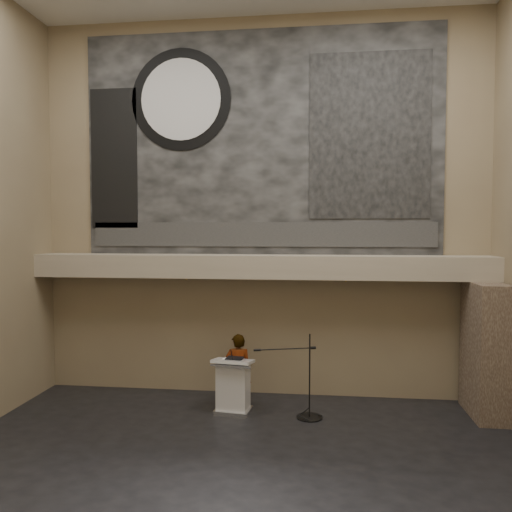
# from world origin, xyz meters

# --- Properties ---
(floor) EXTENTS (10.00, 10.00, 0.00)m
(floor) POSITION_xyz_m (0.00, 0.00, 0.00)
(floor) COLOR black
(floor) RESTS_ON ground
(wall_back) EXTENTS (10.00, 0.02, 8.50)m
(wall_back) POSITION_xyz_m (0.00, 4.00, 4.25)
(wall_back) COLOR #7B694E
(wall_back) RESTS_ON floor
(wall_front) EXTENTS (10.00, 0.02, 8.50)m
(wall_front) POSITION_xyz_m (0.00, -4.00, 4.25)
(wall_front) COLOR #7B694E
(wall_front) RESTS_ON floor
(soffit) EXTENTS (10.00, 0.80, 0.50)m
(soffit) POSITION_xyz_m (0.00, 3.60, 2.95)
(soffit) COLOR gray
(soffit) RESTS_ON wall_back
(sprinkler_left) EXTENTS (0.04, 0.04, 0.06)m
(sprinkler_left) POSITION_xyz_m (-1.60, 3.55, 2.67)
(sprinkler_left) COLOR #B2893D
(sprinkler_left) RESTS_ON soffit
(sprinkler_right) EXTENTS (0.04, 0.04, 0.06)m
(sprinkler_right) POSITION_xyz_m (1.90, 3.55, 2.67)
(sprinkler_right) COLOR #B2893D
(sprinkler_right) RESTS_ON soffit
(banner) EXTENTS (8.00, 0.05, 5.00)m
(banner) POSITION_xyz_m (0.00, 3.97, 5.70)
(banner) COLOR black
(banner) RESTS_ON wall_back
(banner_text_strip) EXTENTS (7.76, 0.02, 0.55)m
(banner_text_strip) POSITION_xyz_m (0.00, 3.93, 3.65)
(banner_text_strip) COLOR #2A2A2A
(banner_text_strip) RESTS_ON banner
(banner_clock_rim) EXTENTS (2.30, 0.02, 2.30)m
(banner_clock_rim) POSITION_xyz_m (-1.80, 3.93, 6.70)
(banner_clock_rim) COLOR black
(banner_clock_rim) RESTS_ON banner
(banner_clock_face) EXTENTS (1.84, 0.02, 1.84)m
(banner_clock_face) POSITION_xyz_m (-1.80, 3.91, 6.70)
(banner_clock_face) COLOR silver
(banner_clock_face) RESTS_ON banner
(banner_building_print) EXTENTS (2.60, 0.02, 3.60)m
(banner_building_print) POSITION_xyz_m (2.40, 3.93, 5.80)
(banner_building_print) COLOR black
(banner_building_print) RESTS_ON banner
(banner_brick_print) EXTENTS (1.10, 0.02, 3.20)m
(banner_brick_print) POSITION_xyz_m (-3.40, 3.93, 5.40)
(banner_brick_print) COLOR black
(banner_brick_print) RESTS_ON banner
(stone_pier) EXTENTS (0.60, 1.40, 2.70)m
(stone_pier) POSITION_xyz_m (4.65, 3.15, 1.35)
(stone_pier) COLOR #46372B
(stone_pier) RESTS_ON floor
(lectern) EXTENTS (0.86, 0.66, 1.14)m
(lectern) POSITION_xyz_m (-0.41, 2.71, 0.55)
(lectern) COLOR silver
(lectern) RESTS_ON floor
(binder) EXTENTS (0.36, 0.31, 0.04)m
(binder) POSITION_xyz_m (-0.39, 2.73, 1.12)
(binder) COLOR black
(binder) RESTS_ON lectern
(papers) EXTENTS (0.30, 0.35, 0.00)m
(papers) POSITION_xyz_m (-0.55, 2.68, 1.10)
(papers) COLOR white
(papers) RESTS_ON lectern
(speaker_person) EXTENTS (0.61, 0.44, 1.55)m
(speaker_person) POSITION_xyz_m (-0.37, 3.08, 0.78)
(speaker_person) COLOR white
(speaker_person) RESTS_ON floor
(mic_stand) EXTENTS (1.34, 0.58, 1.69)m
(mic_stand) POSITION_xyz_m (1.11, 2.58, 0.24)
(mic_stand) COLOR black
(mic_stand) RESTS_ON floor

